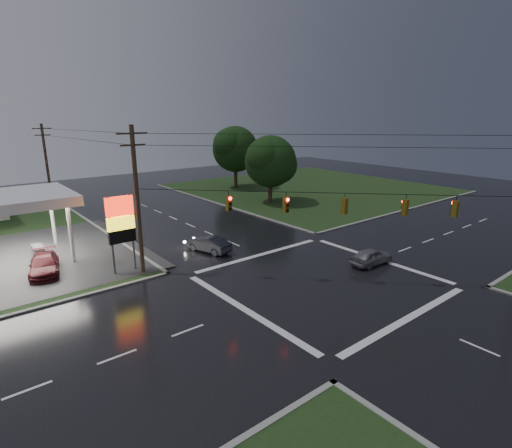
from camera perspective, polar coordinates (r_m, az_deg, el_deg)
ground at (r=29.68m, az=9.29°, el=-7.98°), size 120.00×120.00×0.00m
grass_ne at (r=65.04m, az=7.76°, el=5.09°), size 36.00×36.00×0.08m
pylon_sign at (r=31.14m, az=-18.76°, el=0.32°), size 2.00×0.35×6.00m
utility_pole_nw at (r=30.18m, az=-16.60°, el=3.38°), size 2.20×0.32×11.00m
utility_pole_n at (r=57.37m, az=-27.71°, el=7.54°), size 2.20×0.32×10.50m
traffic_signals at (r=27.75m, az=9.93°, el=4.37°), size 26.87×26.87×1.47m
tree_ne_near at (r=53.23m, az=2.19°, el=8.91°), size 7.99×6.80×8.98m
tree_ne_far at (r=64.39m, az=-2.86°, el=10.62°), size 8.46×7.20×9.80m
car_north at (r=35.20m, az=-6.79°, el=-2.84°), size 2.60×4.49×1.40m
car_crossing at (r=33.40m, az=16.17°, el=-4.46°), size 3.98×1.79×1.33m
car_pump at (r=34.20m, az=-28.01°, el=-5.18°), size 3.08×5.23×1.42m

